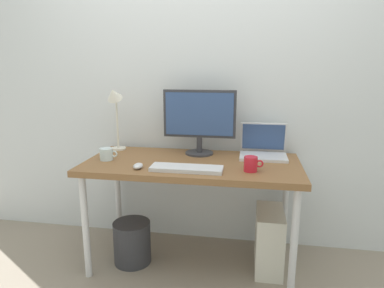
# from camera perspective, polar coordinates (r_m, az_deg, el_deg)

# --- Properties ---
(ground_plane) EXTENTS (6.00, 6.00, 0.00)m
(ground_plane) POSITION_cam_1_polar(r_m,az_deg,el_deg) (2.57, 0.00, -19.16)
(ground_plane) COLOR gray
(back_wall) EXTENTS (4.40, 0.04, 2.60)m
(back_wall) POSITION_cam_1_polar(r_m,az_deg,el_deg) (2.56, 1.54, 11.54)
(back_wall) COLOR silver
(back_wall) RESTS_ON ground_plane
(desk) EXTENTS (1.42, 0.67, 0.74)m
(desk) POSITION_cam_1_polar(r_m,az_deg,el_deg) (2.28, 0.00, -4.57)
(desk) COLOR brown
(desk) RESTS_ON ground_plane
(monitor) EXTENTS (0.51, 0.20, 0.46)m
(monitor) POSITION_cam_1_polar(r_m,az_deg,el_deg) (2.40, 1.26, 4.35)
(monitor) COLOR #333338
(monitor) RESTS_ON desk
(laptop) EXTENTS (0.32, 0.26, 0.23)m
(laptop) POSITION_cam_1_polar(r_m,az_deg,el_deg) (2.43, 11.87, -0.70)
(laptop) COLOR silver
(laptop) RESTS_ON desk
(desk_lamp) EXTENTS (0.11, 0.16, 0.49)m
(desk_lamp) POSITION_cam_1_polar(r_m,az_deg,el_deg) (2.56, -12.86, 6.53)
(desk_lamp) COLOR silver
(desk_lamp) RESTS_ON desk
(keyboard) EXTENTS (0.44, 0.14, 0.02)m
(keyboard) POSITION_cam_1_polar(r_m,az_deg,el_deg) (2.07, -0.99, -4.13)
(keyboard) COLOR silver
(keyboard) RESTS_ON desk
(mouse) EXTENTS (0.06, 0.09, 0.03)m
(mouse) POSITION_cam_1_polar(r_m,az_deg,el_deg) (2.13, -9.04, -3.66)
(mouse) COLOR silver
(mouse) RESTS_ON desk
(coffee_mug) EXTENTS (0.12, 0.08, 0.09)m
(coffee_mug) POSITION_cam_1_polar(r_m,az_deg,el_deg) (2.07, 9.87, -3.32)
(coffee_mug) COLOR red
(coffee_mug) RESTS_ON desk
(glass_cup) EXTENTS (0.12, 0.09, 0.08)m
(glass_cup) POSITION_cam_1_polar(r_m,az_deg,el_deg) (2.36, -14.14, -1.66)
(glass_cup) COLOR silver
(glass_cup) RESTS_ON desk
(computer_tower) EXTENTS (0.18, 0.36, 0.42)m
(computer_tower) POSITION_cam_1_polar(r_m,az_deg,el_deg) (2.45, 12.81, -15.44)
(computer_tower) COLOR silver
(computer_tower) RESTS_ON ground_plane
(wastebasket) EXTENTS (0.26, 0.26, 0.30)m
(wastebasket) POSITION_cam_1_polar(r_m,az_deg,el_deg) (2.53, -10.00, -15.93)
(wastebasket) COLOR #333338
(wastebasket) RESTS_ON ground_plane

